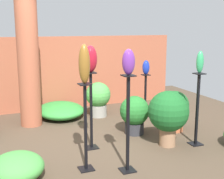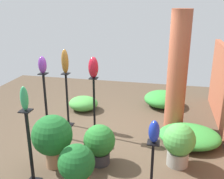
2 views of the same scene
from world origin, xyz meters
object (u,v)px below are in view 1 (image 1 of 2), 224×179
Objects in this scene: pedestal_jade at (197,112)px; art_vase_cobalt at (146,67)px; art_vase_violet at (129,62)px; art_vase_ruby at (90,59)px; pedestal_ruby at (91,114)px; potted_plant_mid_right at (135,113)px; pedestal_cobalt at (145,98)px; potted_plant_walkway_edge at (98,97)px; brick_pillar at (28,62)px; pedestal_violet at (128,128)px; art_vase_jade at (200,62)px; potted_plant_back_center at (175,108)px; potted_plant_mid_left at (168,113)px; art_vase_bronze at (84,64)px; pedestal_bronze at (86,131)px.

art_vase_cobalt is (-0.00, 1.78, 0.52)m from pedestal_jade.
art_vase_ruby is at bearing 101.67° from art_vase_violet.
pedestal_ruby is at bearing -142.24° from art_vase_cobalt.
potted_plant_mid_right is (0.94, 0.36, -0.18)m from pedestal_ruby.
pedestal_cobalt is 2.87m from art_vase_violet.
pedestal_ruby is 1.65× the size of potted_plant_walkway_edge.
brick_pillar reaches higher than pedestal_violet.
art_vase_violet reaches higher than pedestal_jade.
potted_plant_mid_right is (0.74, 1.31, -0.22)m from pedestal_violet.
potted_plant_walkway_edge is (-0.95, 2.16, -0.96)m from art_vase_jade.
pedestal_cobalt is 2.62× the size of art_vase_jade.
art_vase_jade is 0.47× the size of potted_plant_walkway_edge.
brick_pillar reaches higher than art_vase_jade.
brick_pillar is 3.32× the size of potted_plant_back_center.
pedestal_jade is 1.71× the size of potted_plant_mid_right.
art_vase_violet is at bearing 0.00° from pedestal_violet.
art_vase_cobalt is at bearing 90.03° from pedestal_jade.
pedestal_ruby is at bearing 163.00° from pedestal_jade.
potted_plant_back_center is 0.80m from potted_plant_mid_left.
art_vase_jade is at bearing -16.77° from potted_plant_mid_left.
pedestal_cobalt is at bearing 0.00° from art_vase_cobalt.
art_vase_jade is 1.49m from potted_plant_mid_right.
potted_plant_walkway_edge is (1.02, 2.36, -1.04)m from art_vase_bronze.
brick_pillar is at bearing 138.68° from art_vase_jade.
art_vase_violet is 1.49m from potted_plant_mid_left.
art_vase_jade is 0.38× the size of potted_plant_mid_left.
potted_plant_mid_left is at bearing 12.61° from pedestal_bronze.
potted_plant_walkway_edge is 1.07× the size of potted_plant_mid_right.
art_vase_violet reaches higher than art_vase_jade.
art_vase_bronze is (-0.31, -0.70, 0.02)m from art_vase_ruby.
brick_pillar reaches higher than potted_plant_walkway_edge.
pedestal_violet reaches higher than potted_plant_back_center.
pedestal_violet is at bearing -141.89° from potted_plant_back_center.
pedestal_ruby is 1.25m from potted_plant_mid_left.
art_vase_cobalt is at bearing 52.42° from potted_plant_mid_right.
potted_plant_walkway_edge is (1.44, 0.07, -0.84)m from brick_pillar.
pedestal_cobalt is 2.76× the size of art_vase_violet.
potted_plant_walkway_edge is 1.32m from potted_plant_mid_right.
art_vase_cobalt is at bearing 45.28° from art_vase_bronze.
potted_plant_back_center is 1.01× the size of potted_plant_walkway_edge.
pedestal_bronze is (-0.31, -0.70, -0.02)m from pedestal_ruby.
potted_plant_back_center is (0.06, -1.05, 0.02)m from pedestal_cobalt.
pedestal_ruby is at bearing -159.26° from potted_plant_mid_right.
brick_pillar is 1.90× the size of pedestal_violet.
potted_plant_mid_right is (0.94, 0.36, -1.05)m from art_vase_ruby.
pedestal_jade is at bearing -66.36° from potted_plant_walkway_edge.
art_vase_bronze reaches higher than pedestal_cobalt.
art_vase_bronze is at bearing -167.39° from potted_plant_mid_left.
art_vase_ruby reaches higher than potted_plant_mid_right.
potted_plant_mid_left is at bearing -17.09° from pedestal_ruby.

